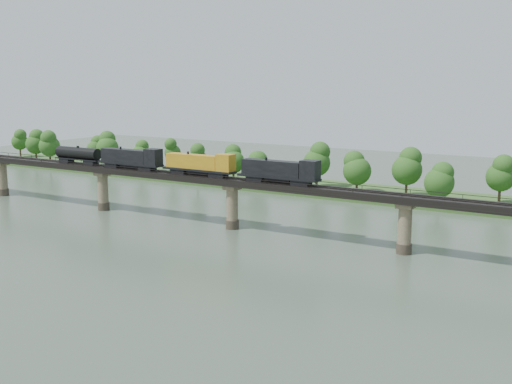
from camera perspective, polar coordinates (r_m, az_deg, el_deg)
The scene contains 6 objects.
ground at distance 122.35m, azimuth -9.99°, elevation -5.97°, with size 400.00×400.00×0.00m, color #374638.
far_bank at distance 192.37m, azimuth 7.03°, elevation 0.18°, with size 300.00×24.00×1.60m, color #2C4E1F.
bridge at distance 144.16m, azimuth -2.13°, elevation -1.16°, with size 236.00×30.00×11.50m.
bridge_superstructure at distance 143.07m, azimuth -2.14°, elevation 1.33°, with size 220.00×4.90×0.75m.
far_treeline at distance 190.75m, azimuth 4.28°, elevation 2.59°, with size 289.06×17.54×13.60m.
freight_train at distance 152.23m, azimuth -7.19°, elevation 2.64°, with size 77.41×3.02×5.33m.
Camera 1 is at (78.82, -87.44, 33.33)m, focal length 45.00 mm.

